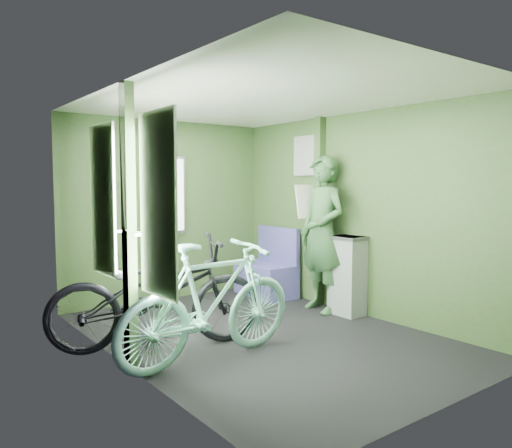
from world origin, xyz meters
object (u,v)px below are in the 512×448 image
at_px(bicycle_black, 158,349).
at_px(bench_seat, 267,275).
at_px(bicycle_mint, 212,363).
at_px(waste_box, 347,276).
at_px(passenger, 322,234).

distance_m(bicycle_black, bench_seat, 2.43).
xyz_separation_m(bicycle_mint, bench_seat, (1.95, 1.72, 0.27)).
bearing_deg(bicycle_mint, bicycle_black, 14.25).
bearing_deg(bicycle_mint, waste_box, -82.74).
bearing_deg(bench_seat, waste_box, -82.21).
xyz_separation_m(passenger, waste_box, (0.11, -0.30, -0.46)).
distance_m(passenger, bench_seat, 1.21).
bearing_deg(passenger, waste_box, 24.19).
relative_size(bicycle_black, waste_box, 2.14).
xyz_separation_m(bicycle_mint, passenger, (1.96, 0.69, 0.91)).
distance_m(passenger, waste_box, 0.56).
bearing_deg(bicycle_black, bench_seat, -43.11).
bearing_deg(bicycle_black, passenger, -68.25).
xyz_separation_m(bicycle_black, bicycle_mint, (0.20, -0.61, 0.00)).
relative_size(bicycle_mint, waste_box, 1.93).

